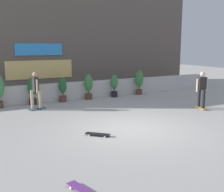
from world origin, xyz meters
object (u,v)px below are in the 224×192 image
skater_foreground (202,88)px  skateboard_near_camera (82,190)px  potted_plant_5 (139,80)px  potted_plant_4 (114,85)px  skateboard_aside (98,134)px  potted_plant_2 (63,89)px  skater_by_wall_left (36,89)px  potted_plant_3 (89,85)px  potted_plant_1 (32,89)px

skater_foreground → skateboard_near_camera: bearing=-150.3°
potted_plant_5 → potted_plant_4: bearing=180.0°
potted_plant_5 → skateboard_aside: bearing=-132.8°
potted_plant_4 → skateboard_aside: 6.84m
potted_plant_2 → skater_by_wall_left: size_ratio=0.74×
potted_plant_4 → skater_by_wall_left: bearing=-165.8°
potted_plant_5 → skateboard_near_camera: bearing=-128.9°
potted_plant_2 → skater_foreground: skater_foreground is taller
skater_by_wall_left → potted_plant_2: bearing=36.0°
skater_foreground → potted_plant_5: bearing=95.3°
potted_plant_3 → potted_plant_5: bearing=0.0°
skateboard_near_camera → potted_plant_2: bearing=74.5°
potted_plant_3 → skateboard_near_camera: size_ratio=1.64×
skater_by_wall_left → skateboard_near_camera: 7.65m
skater_by_wall_left → skateboard_near_camera: (-0.82, -7.55, -0.88)m
skater_by_wall_left → potted_plant_5: bearing=10.6°
skater_foreground → skateboard_near_camera: size_ratio=2.06×
potted_plant_1 → potted_plant_3: potted_plant_3 is taller
potted_plant_1 → potted_plant_2: potted_plant_1 is taller
potted_plant_4 → skater_by_wall_left: 4.72m
potted_plant_1 → skater_foreground: bearing=-34.3°
skater_foreground → skateboard_near_camera: (-7.45, -4.25, -0.88)m
skateboard_near_camera → skater_by_wall_left: bearing=83.8°
potted_plant_2 → skateboard_near_camera: potted_plant_2 is taller
skater_foreground → skateboard_aside: (-5.74, -1.28, -0.88)m
potted_plant_1 → potted_plant_3: size_ratio=0.99×
potted_plant_2 → skateboard_aside: size_ratio=1.74×
potted_plant_2 → potted_plant_5: potted_plant_5 is taller
potted_plant_4 → skater_foreground: skater_foreground is taller
potted_plant_2 → skateboard_near_camera: size_ratio=1.52×
potted_plant_1 → potted_plant_5: size_ratio=0.94×
skateboard_near_camera → potted_plant_1: bearing=84.0°
potted_plant_5 → skateboard_aside: (-5.32, -5.74, -0.76)m
potted_plant_1 → potted_plant_2: 1.51m
potted_plant_4 → skater_by_wall_left: skater_by_wall_left is taller
potted_plant_5 → skater_by_wall_left: 6.33m
potted_plant_2 → potted_plant_5: (4.62, 0.00, 0.14)m
potted_plant_3 → skater_by_wall_left: (-3.02, -1.16, 0.18)m
potted_plant_1 → skateboard_near_camera: bearing=-96.0°
potted_plant_4 → potted_plant_1: bearing=180.0°
potted_plant_4 → potted_plant_3: bearing=180.0°
potted_plant_1 → skater_by_wall_left: skater_by_wall_left is taller
potted_plant_1 → potted_plant_4: 4.48m
potted_plant_2 → skater_by_wall_left: 1.99m
potted_plant_3 → potted_plant_1: bearing=180.0°
potted_plant_1 → skateboard_aside: potted_plant_1 is taller
potted_plant_4 → potted_plant_2: bearing=180.0°
potted_plant_3 → skater_by_wall_left: bearing=-159.0°
skateboard_near_camera → skater_foreground: bearing=29.7°
potted_plant_2 → skater_foreground: 6.73m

